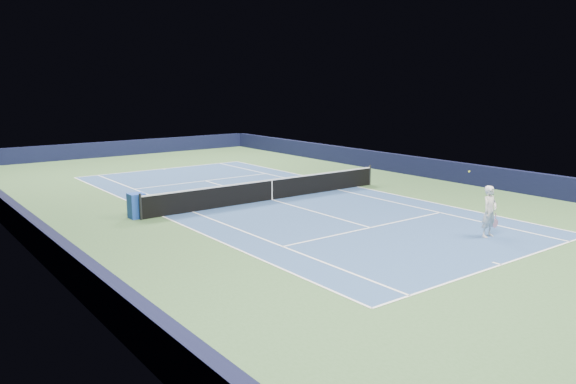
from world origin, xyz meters
TOP-DOWN VIEW (x-y plane):
  - ground at (0.00, 0.00)m, footprint 40.00×40.00m
  - wall_far at (0.00, 19.82)m, footprint 22.00×0.35m
  - wall_right at (10.82, 0.00)m, footprint 0.35×40.00m
  - wall_left at (-10.82, 0.00)m, footprint 0.35×40.00m
  - court_surface at (0.00, 0.00)m, footprint 10.97×23.77m
  - baseline_far at (0.00, 11.88)m, footprint 10.97×0.08m
  - baseline_near at (0.00, -11.88)m, footprint 10.97×0.08m
  - sideline_doubles_right at (5.49, 0.00)m, footprint 0.08×23.77m
  - sideline_doubles_left at (-5.49, 0.00)m, footprint 0.08×23.77m
  - sideline_singles_right at (4.12, 0.00)m, footprint 0.08×23.77m
  - sideline_singles_left at (-4.12, 0.00)m, footprint 0.08×23.77m
  - service_line_far at (0.00, 6.40)m, footprint 8.23×0.08m
  - service_line_near at (0.00, -6.40)m, footprint 8.23×0.08m
  - center_service_line at (0.00, 0.00)m, footprint 0.08×12.80m
  - center_mark_far at (0.00, 11.73)m, footprint 0.08×0.30m
  - center_mark_near at (0.00, -11.73)m, footprint 0.08×0.30m
  - tennis_net at (0.00, 0.00)m, footprint 12.90×0.10m
  - sponsor_cube at (-6.40, 0.40)m, footprint 0.62×0.56m
  - tennis_player at (2.42, -9.81)m, footprint 0.82×1.26m

SIDE VIEW (x-z plane):
  - ground at x=0.00m, z-range 0.00..0.00m
  - court_surface at x=0.00m, z-range 0.00..0.01m
  - baseline_far at x=0.00m, z-range 0.01..0.01m
  - baseline_near at x=0.00m, z-range 0.01..0.01m
  - sideline_doubles_right at x=5.49m, z-range 0.01..0.01m
  - sideline_doubles_left at x=-5.49m, z-range 0.01..0.01m
  - sideline_singles_right at x=4.12m, z-range 0.01..0.01m
  - sideline_singles_left at x=-4.12m, z-range 0.01..0.01m
  - service_line_far at x=0.00m, z-range 0.01..0.01m
  - service_line_near at x=0.00m, z-range 0.01..0.01m
  - center_service_line at x=0.00m, z-range 0.01..0.01m
  - center_mark_far at x=0.00m, z-range 0.01..0.01m
  - center_mark_near at x=0.00m, z-range 0.01..0.01m
  - sponsor_cube at x=-6.40m, z-range 0.00..1.01m
  - tennis_net at x=0.00m, z-range -0.03..1.04m
  - wall_far at x=0.00m, z-range 0.00..1.10m
  - wall_right at x=10.82m, z-range 0.00..1.10m
  - wall_left at x=-10.82m, z-range 0.00..1.10m
  - tennis_player at x=2.42m, z-range -0.20..2.04m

